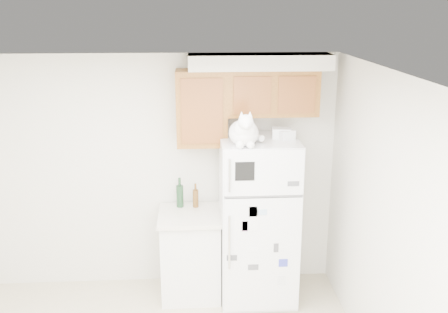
{
  "coord_description": "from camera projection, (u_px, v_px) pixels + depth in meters",
  "views": [
    {
      "loc": [
        0.4,
        -3.29,
        2.97
      ],
      "look_at": [
        0.71,
        1.55,
        1.55
      ],
      "focal_mm": 42.0,
      "sensor_mm": 36.0,
      "label": 1
    }
  ],
  "objects": [
    {
      "name": "storage_box_back",
      "position": [
        281.0,
        133.0,
        5.13
      ],
      "size": [
        0.19,
        0.15,
        0.1
      ],
      "primitive_type": "cube",
      "rotation": [
        0.0,
        0.0,
        -0.12
      ],
      "color": "white",
      "rests_on": "refrigerator"
    },
    {
      "name": "base_counter",
      "position": [
        191.0,
        253.0,
        5.46
      ],
      "size": [
        0.64,
        0.64,
        0.92
      ],
      "color": "white",
      "rests_on": "ground_plane"
    },
    {
      "name": "room_shell",
      "position": [
        154.0,
        193.0,
        3.73
      ],
      "size": [
        3.84,
        4.04,
        2.52
      ],
      "color": "beige",
      "rests_on": "ground_plane"
    },
    {
      "name": "refrigerator",
      "position": [
        258.0,
        220.0,
        5.33
      ],
      "size": [
        0.76,
        0.78,
        1.7
      ],
      "color": "white",
      "rests_on": "ground_plane"
    },
    {
      "name": "storage_box_front",
      "position": [
        286.0,
        135.0,
        5.08
      ],
      "size": [
        0.18,
        0.16,
        0.09
      ],
      "primitive_type": "cube",
      "rotation": [
        0.0,
        0.0,
        0.37
      ],
      "color": "white",
      "rests_on": "refrigerator"
    },
    {
      "name": "bottle_amber",
      "position": [
        196.0,
        195.0,
        5.45
      ],
      "size": [
        0.06,
        0.06,
        0.26
      ],
      "primitive_type": null,
      "color": "#593814",
      "rests_on": "base_counter"
    },
    {
      "name": "bottle_green",
      "position": [
        180.0,
        192.0,
        5.45
      ],
      "size": [
        0.07,
        0.07,
        0.32
      ],
      "primitive_type": null,
      "color": "#19381E",
      "rests_on": "base_counter"
    },
    {
      "name": "cat",
      "position": [
        244.0,
        132.0,
        4.83
      ],
      "size": [
        0.34,
        0.5,
        0.35
      ],
      "color": "white",
      "rests_on": "refrigerator"
    }
  ]
}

